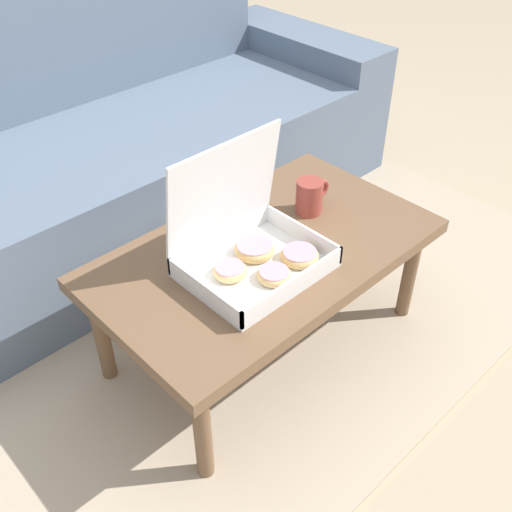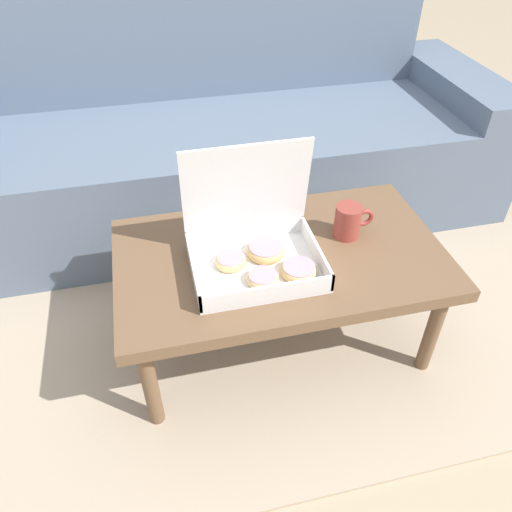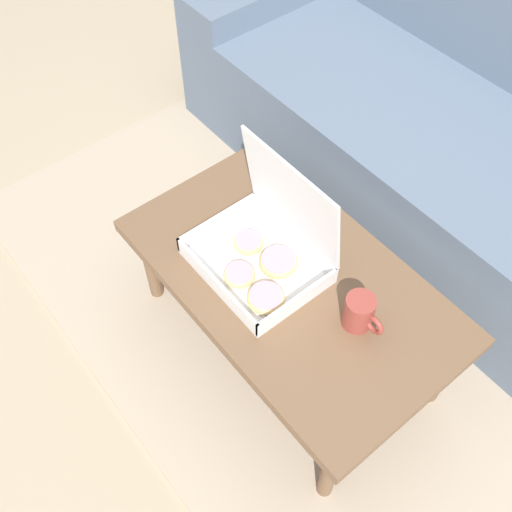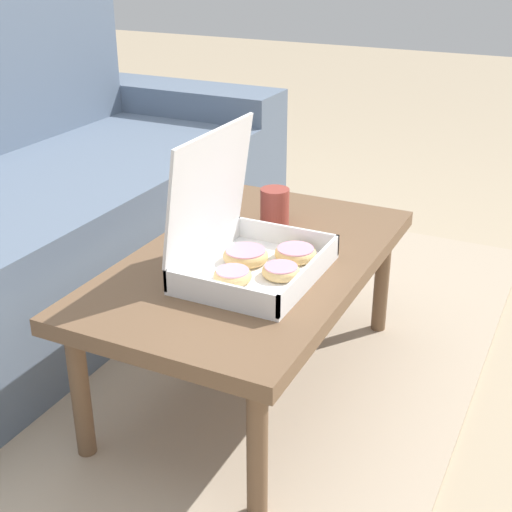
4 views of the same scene
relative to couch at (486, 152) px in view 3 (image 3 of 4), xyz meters
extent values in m
plane|color=tan|center=(0.00, -0.83, -0.32)|extent=(12.00, 12.00, 0.00)
cube|color=tan|center=(0.00, -0.53, -0.32)|extent=(2.45, 1.84, 0.01)
cube|color=slate|center=(0.00, -0.16, -0.10)|extent=(1.85, 0.64, 0.44)
cube|color=slate|center=(-1.04, -0.06, -0.05)|extent=(0.24, 0.84, 0.55)
cube|color=brown|center=(0.00, -0.89, 0.04)|extent=(0.97, 0.57, 0.04)
cylinder|color=brown|center=(-0.43, -1.11, -0.15)|extent=(0.04, 0.04, 0.34)
cylinder|color=brown|center=(0.43, -1.11, -0.15)|extent=(0.04, 0.04, 0.34)
cylinder|color=brown|center=(-0.43, -0.67, -0.15)|extent=(0.04, 0.04, 0.34)
cylinder|color=brown|center=(0.43, -0.67, -0.15)|extent=(0.04, 0.04, 0.34)
cube|color=white|center=(-0.09, -0.95, 0.07)|extent=(0.36, 0.28, 0.01)
cube|color=white|center=(-0.09, -1.08, 0.10)|extent=(0.36, 0.01, 0.05)
cube|color=white|center=(-0.09, -0.81, 0.10)|extent=(0.36, 0.01, 0.05)
cube|color=white|center=(-0.26, -0.95, 0.10)|extent=(0.01, 0.28, 0.05)
cube|color=white|center=(0.09, -0.95, 0.10)|extent=(0.01, 0.28, 0.05)
cube|color=white|center=(-0.09, -0.83, 0.26)|extent=(0.36, 0.05, 0.28)
torus|color=#E5BC75|center=(-0.08, -1.01, 0.08)|extent=(0.09, 0.09, 0.03)
cylinder|color=pink|center=(-0.08, -1.01, 0.09)|extent=(0.08, 0.08, 0.01)
torus|color=#E5BC75|center=(-0.05, -0.90, 0.09)|extent=(0.11, 0.11, 0.03)
cylinder|color=pink|center=(-0.05, -0.90, 0.10)|extent=(0.10, 0.10, 0.01)
torus|color=#E5BC75|center=(-0.16, -0.92, 0.08)|extent=(0.09, 0.09, 0.03)
cylinder|color=pink|center=(-0.16, -0.92, 0.09)|extent=(0.08, 0.08, 0.01)
torus|color=#E5BC75|center=(0.02, -1.00, 0.08)|extent=(0.10, 0.10, 0.03)
cylinder|color=pink|center=(0.02, -1.00, 0.09)|extent=(0.09, 0.09, 0.01)
cylinder|color=#993D33|center=(0.22, -0.85, 0.11)|extent=(0.08, 0.08, 0.10)
torus|color=#993D33|center=(0.27, -0.85, 0.12)|extent=(0.06, 0.01, 0.06)
camera|label=1|loc=(-0.93, -1.83, 1.08)|focal=42.00mm
camera|label=2|loc=(-0.33, -1.98, 1.00)|focal=35.00mm
camera|label=3|loc=(0.68, -1.56, 1.44)|focal=42.00mm
camera|label=4|loc=(-1.45, -1.61, 0.81)|focal=50.00mm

